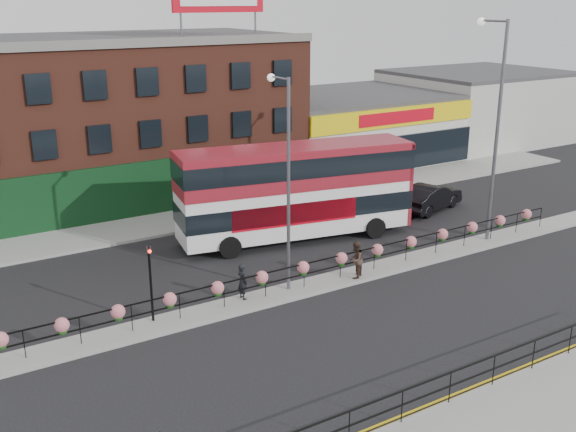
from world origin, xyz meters
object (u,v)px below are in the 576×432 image
double_decker_bus (296,183)px  car (430,197)px  lamp_column_west (286,167)px  lamp_column_east (494,113)px  pedestrian_b (356,260)px  pedestrian_a (242,281)px

double_decker_bus → car: (9.84, 0.06, -2.34)m
lamp_column_west → lamp_column_east: 12.61m
double_decker_bus → lamp_column_west: size_ratio=1.39×
car → lamp_column_east: (-1.32, -5.56, 6.11)m
double_decker_bus → car: 10.11m
pedestrian_b → lamp_column_east: bearing=149.3°
lamp_column_west → lamp_column_east: size_ratio=0.82×
double_decker_bus → pedestrian_b: double_decker_bus is taller
pedestrian_a → lamp_column_west: size_ratio=0.17×
lamp_column_east → car: bearing=76.6°
pedestrian_a → lamp_column_west: lamp_column_west is taller
double_decker_bus → car: size_ratio=2.46×
pedestrian_a → lamp_column_east: 15.94m
pedestrian_b → lamp_column_east: (9.24, 0.77, 5.90)m
double_decker_bus → lamp_column_east: 10.82m
pedestrian_b → double_decker_bus: bearing=-132.0°
double_decker_bus → lamp_column_west: bearing=-126.3°
pedestrian_b → lamp_column_west: lamp_column_west is taller
pedestrian_a → pedestrian_b: size_ratio=0.91×
car → lamp_column_east: bearing=150.4°
car → pedestrian_b: (-10.56, -6.33, 0.21)m
double_decker_bus → lamp_column_east: lamp_column_east is taller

